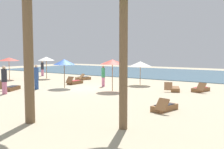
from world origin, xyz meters
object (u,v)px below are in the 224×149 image
object	(u,v)px
lounger_4	(174,89)
person_0	(4,80)
lounger_1	(11,88)
person_2	(103,76)
umbrella_2	(9,59)
person_3	(36,77)
lounger_0	(75,82)
umbrella_3	(46,59)
umbrella_4	(140,64)
umbrella_1	(112,62)
person_1	(42,68)
lounger_3	(164,107)
lounger_5	(201,89)
umbrella_0	(64,62)
lounger_2	(83,78)

from	to	relation	value
lounger_4	person_0	xyz separation A→B (m)	(-9.13, -7.62, 0.81)
lounger_1	person_2	size ratio (longest dim) A/B	1.03
lounger_1	person_2	world-z (taller)	person_2
umbrella_2	person_3	distance (m)	8.41
lounger_0	umbrella_3	bearing A→B (deg)	161.64
umbrella_4	person_3	xyz separation A→B (m)	(-5.36, -6.67, -0.86)
umbrella_1	umbrella_4	size ratio (longest dim) A/B	1.14
umbrella_3	person_1	bearing A→B (deg)	145.37
lounger_4	person_2	world-z (taller)	person_2
umbrella_2	lounger_3	distance (m)	19.33
lounger_4	person_2	size ratio (longest dim) A/B	1.03
lounger_5	person_0	bearing A→B (deg)	-141.92
lounger_0	person_0	world-z (taller)	person_0
umbrella_3	lounger_1	distance (m)	8.60
umbrella_0	lounger_4	distance (m)	8.66
person_2	lounger_3	bearing A→B (deg)	-36.31
umbrella_3	person_0	bearing A→B (deg)	-58.69
lounger_4	person_1	size ratio (longest dim) A/B	1.02
umbrella_2	person_1	size ratio (longest dim) A/B	1.28
lounger_1	umbrella_1	bearing A→B (deg)	31.37
lounger_4	umbrella_4	bearing A→B (deg)	154.66
lounger_1	umbrella_4	bearing A→B (deg)	50.92
umbrella_3	person_2	world-z (taller)	umbrella_3
umbrella_2	lounger_0	size ratio (longest dim) A/B	1.33
umbrella_1	umbrella_2	bearing A→B (deg)	177.28
lounger_1	lounger_3	world-z (taller)	lounger_3
person_2	lounger_5	bearing A→B (deg)	12.00
umbrella_3	lounger_5	size ratio (longest dim) A/B	1.29
umbrella_0	lounger_1	xyz separation A→B (m)	(-2.42, -3.15, -1.88)
person_2	umbrella_1	bearing A→B (deg)	-39.54
umbrella_0	person_2	xyz separation A→B (m)	(2.03, 2.42, -1.17)
lounger_1	lounger_5	world-z (taller)	lounger_5
person_1	lounger_2	bearing A→B (deg)	-6.10
person_0	umbrella_1	bearing A→B (deg)	44.58
lounger_1	lounger_4	size ratio (longest dim) A/B	1.00
umbrella_3	lounger_0	distance (m)	6.13
lounger_4	lounger_0	bearing A→B (deg)	-174.63
lounger_5	lounger_2	bearing A→B (deg)	173.67
lounger_2	person_1	size ratio (longest dim) A/B	1.02
lounger_2	lounger_3	xyz separation A→B (m)	(12.28, -8.57, 0.00)
person_0	lounger_2	bearing A→B (deg)	97.40
person_1	umbrella_1	bearing A→B (deg)	-21.66
umbrella_1	umbrella_3	world-z (taller)	umbrella_1
lounger_1	lounger_5	size ratio (longest dim) A/B	1.00
umbrella_2	person_1	xyz separation A→B (m)	(-0.32, 4.66, -1.19)
umbrella_0	lounger_1	size ratio (longest dim) A/B	1.28
person_1	person_2	distance (m)	11.88
lounger_4	person_1	xyz separation A→B (m)	(-17.11, 2.89, 0.71)
lounger_2	lounger_4	size ratio (longest dim) A/B	1.00
lounger_0	lounger_5	distance (m)	10.64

